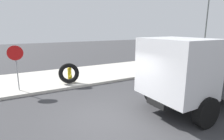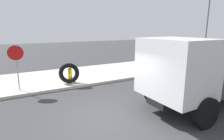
{
  "view_description": "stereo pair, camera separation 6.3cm",
  "coord_description": "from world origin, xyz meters",
  "px_view_note": "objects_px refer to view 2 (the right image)",
  "views": [
    {
      "loc": [
        -2.88,
        -5.78,
        3.36
      ],
      "look_at": [
        1.78,
        2.51,
        1.21
      ],
      "focal_mm": 29.69,
      "sensor_mm": 36.0,
      "label": 1
    },
    {
      "loc": [
        -2.83,
        -5.81,
        3.36
      ],
      "look_at": [
        1.78,
        2.51,
        1.21
      ],
      "focal_mm": 29.69,
      "sensor_mm": 36.0,
      "label": 2
    }
  ],
  "objects_px": {
    "stop_sign": "(16,59)",
    "loose_tire": "(69,73)",
    "fire_hydrant": "(70,74)",
    "street_light_pole": "(206,32)",
    "dump_truck_gray": "(213,69)"
  },
  "relations": [
    {
      "from": "stop_sign",
      "to": "dump_truck_gray",
      "type": "bearing_deg",
      "value": -37.59
    },
    {
      "from": "loose_tire",
      "to": "street_light_pole",
      "type": "xyz_separation_m",
      "value": [
        12.12,
        -0.19,
        2.25
      ]
    },
    {
      "from": "fire_hydrant",
      "to": "loose_tire",
      "type": "height_order",
      "value": "loose_tire"
    },
    {
      "from": "fire_hydrant",
      "to": "stop_sign",
      "type": "height_order",
      "value": "stop_sign"
    },
    {
      "from": "fire_hydrant",
      "to": "loose_tire",
      "type": "relative_size",
      "value": 0.76
    },
    {
      "from": "loose_tire",
      "to": "stop_sign",
      "type": "distance_m",
      "value": 2.88
    },
    {
      "from": "fire_hydrant",
      "to": "loose_tire",
      "type": "bearing_deg",
      "value": -113.75
    },
    {
      "from": "fire_hydrant",
      "to": "street_light_pole",
      "type": "height_order",
      "value": "street_light_pole"
    },
    {
      "from": "stop_sign",
      "to": "loose_tire",
      "type": "bearing_deg",
      "value": -0.75
    },
    {
      "from": "fire_hydrant",
      "to": "street_light_pole",
      "type": "xyz_separation_m",
      "value": [
        11.99,
        -0.5,
        2.38
      ]
    },
    {
      "from": "fire_hydrant",
      "to": "dump_truck_gray",
      "type": "distance_m",
      "value": 7.68
    },
    {
      "from": "dump_truck_gray",
      "to": "loose_tire",
      "type": "bearing_deg",
      "value": 129.95
    },
    {
      "from": "fire_hydrant",
      "to": "stop_sign",
      "type": "relative_size",
      "value": 0.39
    },
    {
      "from": "dump_truck_gray",
      "to": "street_light_pole",
      "type": "bearing_deg",
      "value": 37.04
    },
    {
      "from": "street_light_pole",
      "to": "fire_hydrant",
      "type": "bearing_deg",
      "value": 177.63
    }
  ]
}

